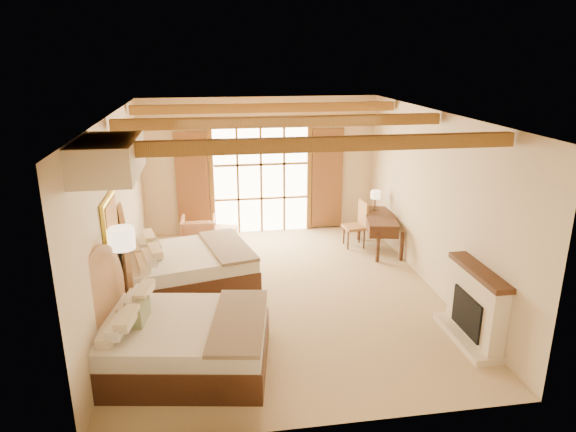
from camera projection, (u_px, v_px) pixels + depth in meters
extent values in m
plane|color=tan|center=(283.00, 293.00, 9.28)|extent=(7.00, 7.00, 0.00)
plane|color=beige|center=(261.00, 166.00, 12.09)|extent=(5.50, 0.00, 5.50)
plane|color=beige|center=(116.00, 216.00, 8.38)|extent=(0.00, 7.00, 7.00)
plane|color=beige|center=(434.00, 202.00, 9.20)|extent=(0.00, 7.00, 7.00)
plane|color=#A9743B|center=(282.00, 114.00, 8.31)|extent=(7.00, 7.00, 0.00)
cube|color=white|center=(261.00, 181.00, 12.16)|extent=(2.20, 0.02, 2.50)
cube|color=brown|center=(193.00, 184.00, 11.89)|extent=(0.75, 0.06, 2.40)
cube|color=brown|center=(327.00, 179.00, 12.37)|extent=(0.75, 0.06, 2.40)
cube|color=beige|center=(476.00, 307.00, 7.62)|extent=(0.25, 1.30, 1.10)
cube|color=black|center=(471.00, 313.00, 7.64)|extent=(0.18, 0.80, 0.60)
cube|color=beige|center=(467.00, 337.00, 7.76)|extent=(0.45, 1.40, 0.10)
cube|color=#432A19|center=(480.00, 271.00, 7.45)|extent=(0.30, 1.40, 0.08)
cube|color=gold|center=(110.00, 222.00, 7.64)|extent=(0.05, 0.95, 0.75)
cube|color=orange|center=(112.00, 222.00, 7.64)|extent=(0.02, 0.82, 0.62)
cube|color=beige|center=(108.00, 158.00, 6.14)|extent=(0.70, 1.40, 0.45)
cube|color=#432A19|center=(183.00, 351.00, 7.07)|extent=(2.54, 2.08, 0.45)
cube|color=silver|center=(182.00, 329.00, 6.96)|extent=(2.49, 2.04, 0.25)
cube|color=#826D56|center=(239.00, 316.00, 7.04)|extent=(0.97, 1.86, 0.06)
cube|color=gray|center=(140.00, 315.00, 6.81)|extent=(0.21, 0.48, 0.27)
cube|color=#432A19|center=(188.00, 276.00, 9.46)|extent=(2.63, 2.22, 0.45)
cube|color=silver|center=(186.00, 258.00, 9.36)|extent=(2.58, 2.17, 0.25)
cube|color=#826D56|center=(229.00, 249.00, 9.43)|extent=(1.08, 1.88, 0.06)
cube|color=gray|center=(156.00, 247.00, 9.20)|extent=(0.24, 0.49, 0.27)
cube|color=#432A19|center=(134.00, 311.00, 8.08)|extent=(0.55, 0.55, 0.53)
cylinder|color=#39291C|center=(132.00, 336.00, 7.84)|extent=(0.25, 0.25, 0.03)
cylinder|color=#39291C|center=(127.00, 291.00, 7.61)|extent=(0.04, 0.04, 1.51)
cylinder|color=#FFEBBB|center=(122.00, 238.00, 7.36)|extent=(0.37, 0.37, 0.31)
imported|color=#B1724B|center=(199.00, 232.00, 11.38)|extent=(0.78, 0.81, 0.70)
cube|color=#B77652|center=(223.00, 237.00, 11.49)|extent=(0.71, 0.71, 0.41)
cube|color=#432A19|center=(380.00, 217.00, 11.11)|extent=(0.90, 1.55, 0.05)
cube|color=#432A19|center=(380.00, 223.00, 11.15)|extent=(0.87, 1.50, 0.23)
cube|color=#986A40|center=(354.00, 227.00, 11.39)|extent=(0.51, 0.51, 0.06)
cube|color=#986A40|center=(364.00, 214.00, 11.33)|extent=(0.11, 0.46, 0.55)
cylinder|color=#39291C|center=(375.00, 209.00, 11.53)|extent=(0.13, 0.13, 0.02)
cylinder|color=#39291C|center=(375.00, 203.00, 11.48)|extent=(0.03, 0.03, 0.31)
cylinder|color=#FFEBBB|center=(376.00, 195.00, 11.43)|extent=(0.22, 0.22, 0.18)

